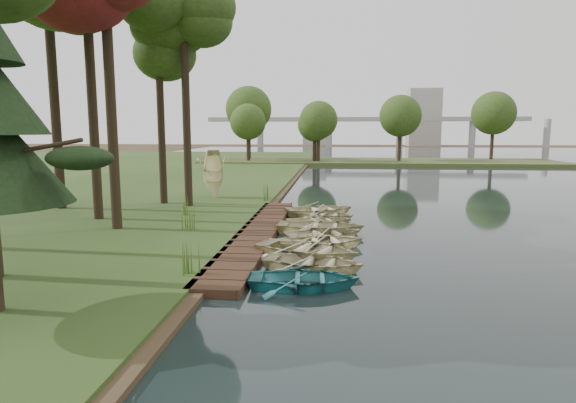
# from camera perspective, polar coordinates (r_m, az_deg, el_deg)

# --- Properties ---
(ground) EXTENTS (300.00, 300.00, 0.00)m
(ground) POSITION_cam_1_polar(r_m,az_deg,el_deg) (20.83, 0.77, -4.30)
(ground) COLOR #3D2F1D
(boardwalk) EXTENTS (1.60, 16.00, 0.30)m
(boardwalk) POSITION_cam_1_polar(r_m,az_deg,el_deg) (20.99, -3.60, -3.80)
(boardwalk) COLOR #362215
(boardwalk) RESTS_ON ground
(peninsula) EXTENTS (50.00, 14.00, 0.45)m
(peninsula) POSITION_cam_1_polar(r_m,az_deg,el_deg) (70.68, 10.68, 4.65)
(peninsula) COLOR #3F4A21
(peninsula) RESTS_ON ground
(far_trees) EXTENTS (45.60, 5.60, 8.80)m
(far_trees) POSITION_cam_1_polar(r_m,az_deg,el_deg) (70.35, 8.07, 9.75)
(far_trees) COLOR black
(far_trees) RESTS_ON peninsula
(bridge) EXTENTS (95.90, 4.00, 8.60)m
(bridge) POSITION_cam_1_polar(r_m,az_deg,el_deg) (140.68, 9.99, 9.21)
(bridge) COLOR #A5A5A0
(bridge) RESTS_ON ground
(building_a) EXTENTS (10.00, 8.00, 18.00)m
(building_a) POSITION_cam_1_polar(r_m,az_deg,el_deg) (162.80, 15.77, 9.56)
(building_a) COLOR #A5A5A0
(building_a) RESTS_ON ground
(building_b) EXTENTS (8.00, 8.00, 12.00)m
(building_b) POSITION_cam_1_polar(r_m,az_deg,el_deg) (165.40, 3.25, 8.79)
(building_b) COLOR #A5A5A0
(building_b) RESTS_ON ground
(rowboat_0) EXTENTS (3.35, 2.48, 0.67)m
(rowboat_0) POSITION_cam_1_polar(r_m,az_deg,el_deg) (14.08, 1.94, -8.89)
(rowboat_0) COLOR teal
(rowboat_0) RESTS_ON water
(rowboat_1) EXTENTS (3.75, 3.04, 0.69)m
(rowboat_1) POSITION_cam_1_polar(r_m,az_deg,el_deg) (15.79, 3.03, -6.95)
(rowboat_1) COLOR beige
(rowboat_1) RESTS_ON water
(rowboat_2) EXTENTS (4.59, 3.99, 0.80)m
(rowboat_2) POSITION_cam_1_polar(r_m,az_deg,el_deg) (17.27, 2.28, -5.42)
(rowboat_2) COLOR beige
(rowboat_2) RESTS_ON water
(rowboat_3) EXTENTS (3.95, 3.30, 0.71)m
(rowboat_3) POSITION_cam_1_polar(r_m,az_deg,el_deg) (18.73, 4.07, -4.49)
(rowboat_3) COLOR beige
(rowboat_3) RESTS_ON water
(rowboat_4) EXTENTS (4.04, 3.54, 0.70)m
(rowboat_4) POSITION_cam_1_polar(r_m,az_deg,el_deg) (20.13, 4.30, -3.61)
(rowboat_4) COLOR beige
(rowboat_4) RESTS_ON water
(rowboat_5) EXTENTS (4.03, 2.98, 0.81)m
(rowboat_5) POSITION_cam_1_polar(r_m,az_deg,el_deg) (21.41, 3.88, -2.73)
(rowboat_5) COLOR beige
(rowboat_5) RESTS_ON water
(rowboat_6) EXTENTS (3.61, 2.98, 0.65)m
(rowboat_6) POSITION_cam_1_polar(r_m,az_deg,el_deg) (23.08, 3.70, -2.12)
(rowboat_6) COLOR beige
(rowboat_6) RESTS_ON water
(rowboat_7) EXTENTS (3.48, 2.90, 0.62)m
(rowboat_7) POSITION_cam_1_polar(r_m,az_deg,el_deg) (24.88, 4.40, -1.41)
(rowboat_7) COLOR beige
(rowboat_7) RESTS_ON water
(rowboat_8) EXTENTS (4.45, 3.83, 0.77)m
(rowboat_8) POSITION_cam_1_polar(r_m,az_deg,el_deg) (26.08, 3.82, -0.78)
(rowboat_8) COLOR beige
(rowboat_8) RESTS_ON water
(stored_rowboat) EXTENTS (3.74, 3.68, 0.64)m
(stored_rowboat) POSITION_cam_1_polar(r_m,az_deg,el_deg) (31.66, -8.82, 1.08)
(stored_rowboat) COLOR beige
(stored_rowboat) RESTS_ON bank
(tree_4) EXTENTS (4.72, 4.72, 12.14)m
(tree_4) POSITION_cam_1_polar(r_m,az_deg,el_deg) (28.63, -12.26, 19.77)
(tree_4) COLOR black
(tree_4) RESTS_ON bank
(tree_6) EXTENTS (4.47, 4.47, 11.16)m
(tree_6) POSITION_cam_1_polar(r_m,az_deg,el_deg) (29.83, -15.14, 17.50)
(tree_6) COLOR black
(tree_6) RESTS_ON bank
(reeds_0) EXTENTS (0.60, 0.60, 1.07)m
(reeds_0) POSITION_cam_1_polar(r_m,az_deg,el_deg) (14.74, -11.62, -6.43)
(reeds_0) COLOR #3F661E
(reeds_0) RESTS_ON bank
(reeds_1) EXTENTS (0.60, 0.60, 0.98)m
(reeds_1) POSITION_cam_1_polar(r_m,az_deg,el_deg) (21.51, -11.76, -1.92)
(reeds_1) COLOR #3F661E
(reeds_1) RESTS_ON bank
(reeds_2) EXTENTS (0.60, 0.60, 0.95)m
(reeds_2) POSITION_cam_1_polar(r_m,az_deg,el_deg) (25.18, -12.04, -0.49)
(reeds_2) COLOR #3F661E
(reeds_2) RESTS_ON bank
(reeds_3) EXTENTS (0.60, 0.60, 1.13)m
(reeds_3) POSITION_cam_1_polar(r_m,az_deg,el_deg) (29.87, -2.76, 1.22)
(reeds_3) COLOR #3F661E
(reeds_3) RESTS_ON bank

